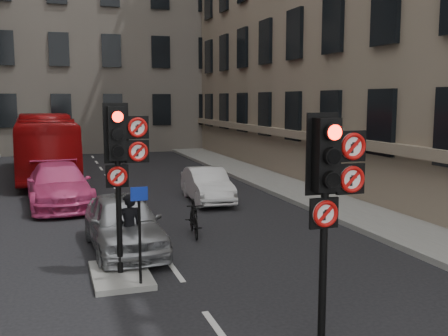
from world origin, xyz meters
TOP-DOWN VIEW (x-y plane):
  - pavement_right at (7.20, 12.00)m, footprint 3.00×50.00m
  - centre_island at (-1.20, 5.00)m, footprint 1.20×2.00m
  - building_far at (0.00, 38.00)m, footprint 30.00×14.00m
  - signal_near at (1.49, 0.99)m, footprint 0.91×0.40m
  - signal_far at (-1.11, 4.99)m, footprint 0.91×0.40m
  - car_silver at (-0.85, 7.00)m, footprint 1.83×4.25m
  - car_white at (2.91, 12.43)m, footprint 1.52×3.81m
  - car_pink at (-2.30, 13.31)m, footprint 2.41×5.26m
  - bus_red at (-2.82, 21.07)m, footprint 2.99×11.06m
  - motorcycle at (1.18, 7.84)m, footprint 0.69×1.69m
  - motorcyclist at (-0.86, 6.00)m, footprint 0.65×0.49m
  - info_sign at (-0.90, 4.18)m, footprint 0.34×0.10m

SIDE VIEW (x-z plane):
  - centre_island at x=-1.20m, z-range 0.00..0.12m
  - pavement_right at x=7.20m, z-range 0.00..0.16m
  - motorcycle at x=1.18m, z-range 0.00..0.99m
  - car_white at x=2.91m, z-range 0.00..1.23m
  - car_silver at x=-0.85m, z-range 0.00..1.43m
  - car_pink at x=-2.30m, z-range 0.00..1.49m
  - motorcyclist at x=-0.86m, z-range 0.00..1.62m
  - info_sign at x=-0.90m, z-range 0.41..2.36m
  - bus_red at x=-2.82m, z-range 0.00..3.05m
  - signal_near at x=1.49m, z-range 0.79..4.37m
  - signal_far at x=-1.11m, z-range 0.91..4.49m
  - building_far at x=0.00m, z-range 0.00..20.00m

